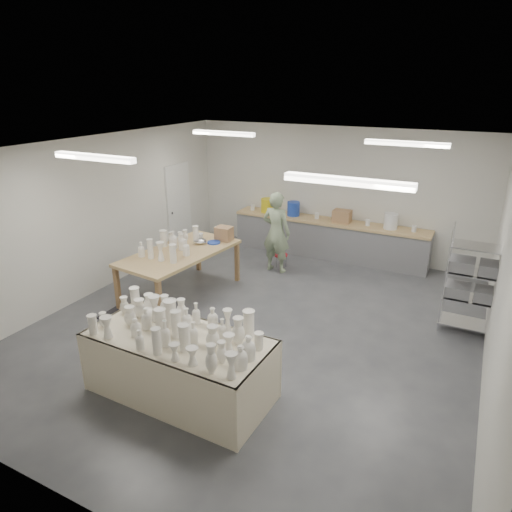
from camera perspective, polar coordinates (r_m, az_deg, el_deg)
The scene contains 9 objects.
room at distance 7.28m, azimuth -0.16°, elevation 6.12°, with size 8.00×8.02×3.00m.
back_counter at distance 10.90m, azimuth 8.94°, elevation 2.34°, with size 4.60×0.60×1.24m.
wire_shelf at distance 8.16m, azimuth 25.63°, elevation -2.82°, with size 0.88×0.48×1.80m.
drying_table at distance 6.23m, azimuth -9.47°, elevation -12.97°, with size 2.45×1.21×1.23m.
work_table at distance 8.87m, azimuth -9.15°, elevation 0.75°, with size 1.46×2.51×1.26m.
rug at distance 8.50m, azimuth -15.31°, elevation -7.23°, with size 1.00×0.70×0.02m, color black.
cat at distance 8.43m, azimuth -15.34°, elevation -6.62°, with size 0.57×0.49×0.20m.
potter at distance 9.83m, azimuth 2.55°, elevation 2.98°, with size 0.65×0.42×1.77m, color #91A580.
red_stool at distance 10.28m, azimuth 3.12°, elevation 0.04°, with size 0.33×0.33×0.29m.
Camera 1 is at (3.09, -6.18, 3.93)m, focal length 32.00 mm.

